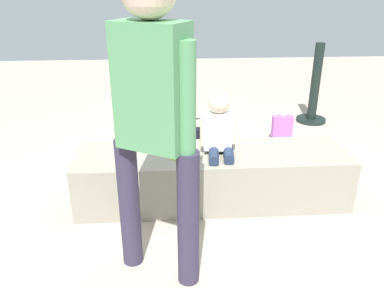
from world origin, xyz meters
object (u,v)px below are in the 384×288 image
cake_plate (181,152)px  water_bottle_far_side (118,151)px  gift_bag (282,129)px  water_bottle_near_gift (140,138)px  party_cup_red (134,155)px  adult_standing (153,108)px  handbag_black_leather (199,138)px  child_seated (219,128)px  cake_box_white (259,153)px

cake_plate → water_bottle_far_side: bearing=125.1°
cake_plate → gift_bag: cake_plate is taller
water_bottle_near_gift → party_cup_red: (-0.05, -0.29, -0.06)m
adult_standing → water_bottle_far_side: (-0.43, 1.62, -0.96)m
handbag_black_leather → child_seated: bearing=-86.9°
party_cup_red → handbag_black_leather: size_ratio=0.29×
adult_standing → child_seated: bearing=60.1°
cake_plate → party_cup_red: (-0.44, 0.82, -0.39)m
water_bottle_near_gift → party_cup_red: water_bottle_near_gift is taller
cake_plate → gift_bag: bearing=45.0°
adult_standing → cake_box_white: adult_standing is taller
adult_standing → gift_bag: bearing=55.9°
child_seated → water_bottle_far_side: (-0.88, 0.84, -0.55)m
cake_plate → cake_box_white: (0.81, 0.79, -0.39)m
cake_box_white → gift_bag: bearing=47.0°
party_cup_red → gift_bag: bearing=11.4°
gift_bag → cake_box_white: gift_bag is taller
cake_box_white → water_bottle_far_side: bearing=177.8°
cake_box_white → cake_plate: bearing=-135.8°
adult_standing → cake_plate: bearing=78.2°
gift_bag → handbag_black_leather: size_ratio=1.04×
adult_standing → water_bottle_near_gift: 2.12m
water_bottle_near_gift → gift_bag: bearing=1.0°
water_bottle_far_side → party_cup_red: water_bottle_far_side is taller
cake_plate → child_seated: bearing=0.8°
adult_standing → handbag_black_leather: adult_standing is taller
adult_standing → gift_bag: adult_standing is taller
cake_plate → party_cup_red: size_ratio=2.26×
child_seated → water_bottle_far_side: size_ratio=2.62×
cake_plate → cake_box_white: cake_plate is taller
water_bottle_near_gift → adult_standing: bearing=-83.2°
child_seated → cake_plate: (-0.29, -0.00, -0.19)m
water_bottle_near_gift → cake_box_white: 1.24m
water_bottle_near_gift → water_bottle_far_side: bearing=-126.7°
water_bottle_near_gift → party_cup_red: size_ratio=2.38×
adult_standing → cake_plate: (0.16, 0.78, -0.61)m
adult_standing → gift_bag: size_ratio=4.97×
handbag_black_leather → cake_box_white: bearing=-25.0°
gift_bag → handbag_black_leather: gift_bag is taller
water_bottle_far_side → adult_standing: bearing=-75.2°
handbag_black_leather → party_cup_red: bearing=-160.6°
gift_bag → handbag_black_leather: bearing=-174.9°
child_seated → cake_plate: size_ratio=2.16×
cake_box_white → handbag_black_leather: (-0.58, 0.27, 0.07)m
cake_plate → party_cup_red: cake_plate is taller
adult_standing → party_cup_red: (-0.28, 1.60, -1.00)m
water_bottle_near_gift → cake_plate: bearing=-70.7°
party_cup_red → handbag_black_leather: 0.71m
adult_standing → party_cup_red: bearing=99.8°
cake_plate → water_bottle_near_gift: cake_plate is taller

